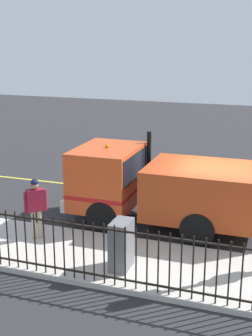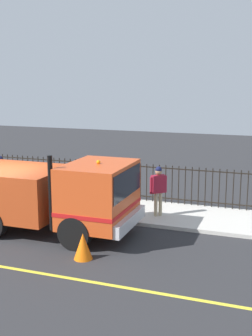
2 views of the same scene
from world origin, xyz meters
name	(u,v)px [view 1 (image 1 of 2)]	position (x,y,z in m)	size (l,w,h in m)	color
ground_plane	(217,228)	(0.00, 0.00, 0.00)	(54.83, 54.83, 0.00)	#2B2B2D
sidewalk_slab	(197,274)	(3.11, 0.00, 0.06)	(2.73, 24.92, 0.12)	beige
lane_marking	(228,202)	(-2.45, 0.00, 0.00)	(0.12, 22.43, 0.01)	yellow
work_truck	(155,183)	(0.33, -1.84, 1.30)	(2.51, 5.82, 2.64)	#D84C1E
worker_standing	(36,202)	(2.68, -4.55, 1.17)	(0.49, 0.50, 1.72)	maroon
iron_fence	(187,267)	(4.35, 0.00, 0.85)	(0.04, 21.22, 1.44)	black
utility_cabinet	(121,245)	(3.53, -1.76, 0.72)	(0.71, 0.43, 1.20)	slate
traffic_cone	(119,191)	(-1.28, -3.60, 0.36)	(0.50, 0.50, 0.71)	orange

